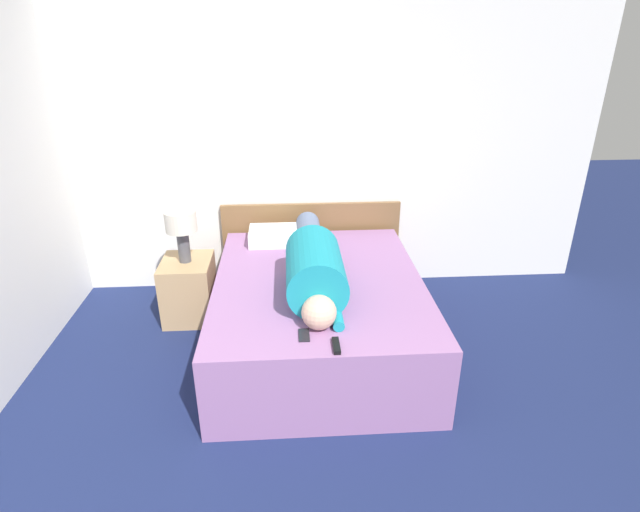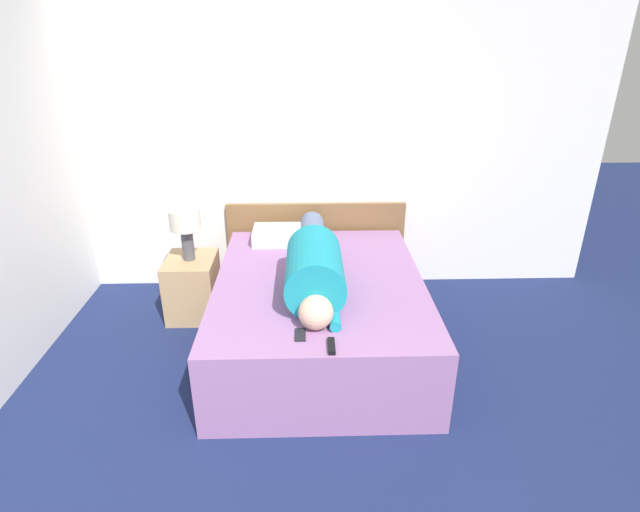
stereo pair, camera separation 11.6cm
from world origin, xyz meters
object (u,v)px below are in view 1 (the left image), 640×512
at_px(bed, 319,313).
at_px(cell_phone, 304,335).
at_px(nightstand, 189,289).
at_px(pillow_near_headboard, 279,236).
at_px(table_lamp, 181,226).
at_px(tv_remote, 336,346).
at_px(person_lying, 314,265).

xyz_separation_m(bed, cell_phone, (-0.13, -0.74, 0.29)).
relative_size(nightstand, pillow_near_headboard, 1.02).
xyz_separation_m(bed, table_lamp, (-1.05, 0.51, 0.53)).
distance_m(table_lamp, pillow_near_headboard, 0.81).
bearing_deg(tv_remote, pillow_near_headboard, 101.98).
relative_size(pillow_near_headboard, tv_remote, 3.34).
distance_m(pillow_near_headboard, cell_phone, 1.47).
relative_size(bed, cell_phone, 14.81).
bearing_deg(bed, cell_phone, -100.30).
bearing_deg(tv_remote, nightstand, 128.60).
distance_m(nightstand, cell_phone, 1.58).
bearing_deg(pillow_near_headboard, cell_phone, -83.79).
relative_size(nightstand, table_lamp, 1.19).
bearing_deg(tv_remote, table_lamp, 128.60).
distance_m(nightstand, tv_remote, 1.79).
height_order(person_lying, pillow_near_headboard, person_lying).
bearing_deg(pillow_near_headboard, person_lying, -72.93).
xyz_separation_m(table_lamp, cell_phone, (0.92, -1.24, -0.24)).
xyz_separation_m(tv_remote, cell_phone, (-0.18, 0.13, -0.01)).
xyz_separation_m(pillow_near_headboard, tv_remote, (0.34, -1.59, -0.05)).
bearing_deg(person_lying, cell_phone, -98.51).
distance_m(table_lamp, person_lying, 1.19).
bearing_deg(cell_phone, table_lamp, 126.42).
bearing_deg(person_lying, table_lamp, 148.94).
xyz_separation_m(table_lamp, tv_remote, (1.10, -1.37, -0.24)).
height_order(bed, pillow_near_headboard, pillow_near_headboard).
bearing_deg(person_lying, tv_remote, -83.76).
bearing_deg(nightstand, tv_remote, -51.40).
relative_size(person_lying, pillow_near_headboard, 3.33).
relative_size(pillow_near_headboard, cell_phone, 3.85).
relative_size(table_lamp, tv_remote, 2.86).
xyz_separation_m(table_lamp, pillow_near_headboard, (0.76, 0.22, -0.19)).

